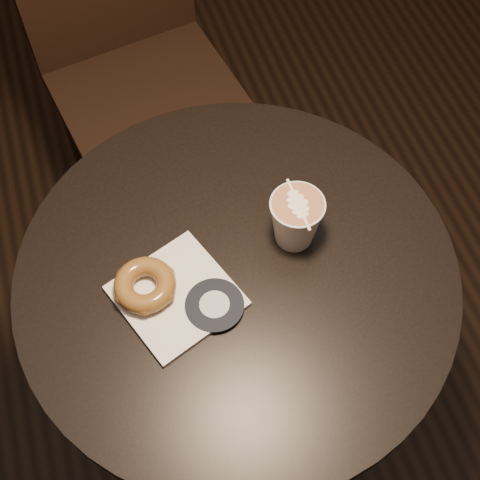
% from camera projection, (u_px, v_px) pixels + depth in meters
% --- Properties ---
extents(cafe_table, '(0.70, 0.70, 0.75)m').
position_uv_depth(cafe_table, '(237.00, 322.00, 1.22)').
color(cafe_table, black).
rests_on(cafe_table, ground).
extents(chair, '(0.48, 0.48, 1.05)m').
position_uv_depth(chair, '(126.00, 35.00, 1.55)').
color(chair, black).
rests_on(chair, ground).
extents(pastry_bag, '(0.21, 0.21, 0.01)m').
position_uv_depth(pastry_bag, '(177.00, 296.00, 1.02)').
color(pastry_bag, white).
rests_on(pastry_bag, cafe_table).
extents(doughnut, '(0.10, 0.10, 0.03)m').
position_uv_depth(doughnut, '(145.00, 285.00, 1.01)').
color(doughnut, brown).
rests_on(doughnut, pastry_bag).
extents(latte_cup, '(0.09, 0.09, 0.10)m').
position_uv_depth(latte_cup, '(296.00, 221.00, 1.04)').
color(latte_cup, white).
rests_on(latte_cup, cafe_table).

